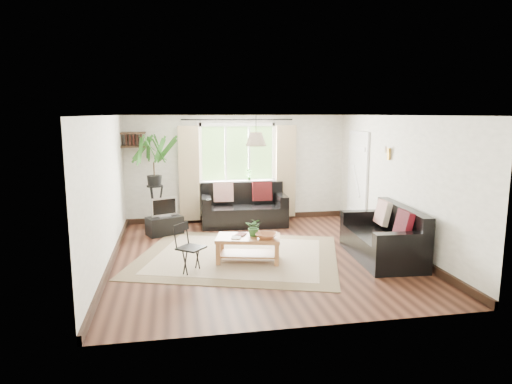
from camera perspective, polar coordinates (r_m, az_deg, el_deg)
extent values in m
plane|color=black|center=(8.00, 0.52, -7.92)|extent=(5.50, 5.50, 0.00)
plane|color=white|center=(7.62, 0.55, 9.54)|extent=(5.50, 5.50, 0.00)
cube|color=beige|center=(10.41, -2.34, 2.98)|extent=(5.00, 0.02, 2.40)
cube|color=beige|center=(5.10, 6.43, -4.26)|extent=(5.00, 0.02, 2.40)
cube|color=beige|center=(7.65, -18.17, 0.03)|extent=(0.02, 5.50, 2.40)
cube|color=beige|center=(8.55, 17.23, 1.06)|extent=(0.02, 5.50, 2.40)
cube|color=beige|center=(7.95, -2.25, -7.95)|extent=(4.08, 3.77, 0.02)
cube|color=silver|center=(10.08, 12.57, 1.38)|extent=(0.06, 0.96, 2.06)
imported|color=#2C6026|center=(7.56, -0.22, -4.41)|extent=(0.35, 0.33, 0.30)
imported|color=#A45E38|center=(7.44, 1.32, -5.50)|extent=(0.47, 0.47, 0.09)
imported|color=white|center=(7.49, -3.07, -5.69)|extent=(0.19, 0.23, 0.02)
imported|color=brown|center=(7.68, -2.47, -5.27)|extent=(0.24, 0.26, 0.02)
cube|color=black|center=(9.47, -11.35, -4.14)|extent=(0.79, 0.63, 0.37)
imported|color=#2D6023|center=(10.34, -0.87, 2.19)|extent=(0.14, 0.10, 0.27)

